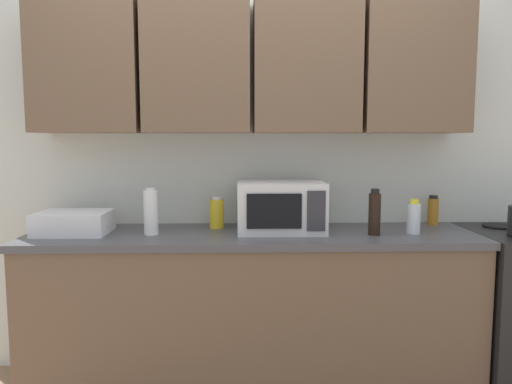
{
  "coord_description": "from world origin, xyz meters",
  "views": [
    {
      "loc": [
        -0.05,
        -2.97,
        1.42
      ],
      "look_at": [
        0.02,
        -0.25,
        1.12
      ],
      "focal_mm": 34.34,
      "sensor_mm": 36.0,
      "label": 1
    }
  ],
  "objects_px": {
    "dish_rack": "(74,223)",
    "bottle_clear_tall": "(414,218)",
    "bottle_white_jar": "(151,212)",
    "bottle_amber_vinegar": "(433,211)",
    "bottle_yellow_mustard": "(217,213)",
    "bottle_soy_dark": "(375,213)",
    "microwave": "(281,206)"
  },
  "relations": [
    {
      "from": "microwave",
      "to": "bottle_yellow_mustard",
      "type": "distance_m",
      "value": 0.38
    },
    {
      "from": "dish_rack",
      "to": "bottle_amber_vinegar",
      "type": "relative_size",
      "value": 2.14
    },
    {
      "from": "dish_rack",
      "to": "bottle_clear_tall",
      "type": "bearing_deg",
      "value": -1.8
    },
    {
      "from": "bottle_clear_tall",
      "to": "bottle_white_jar",
      "type": "height_order",
      "value": "bottle_white_jar"
    },
    {
      "from": "microwave",
      "to": "bottle_white_jar",
      "type": "height_order",
      "value": "microwave"
    },
    {
      "from": "bottle_amber_vinegar",
      "to": "bottle_white_jar",
      "type": "distance_m",
      "value": 1.66
    },
    {
      "from": "dish_rack",
      "to": "bottle_yellow_mustard",
      "type": "xyz_separation_m",
      "value": [
        0.77,
        0.14,
        0.03
      ]
    },
    {
      "from": "bottle_soy_dark",
      "to": "bottle_white_jar",
      "type": "bearing_deg",
      "value": 177.99
    },
    {
      "from": "dish_rack",
      "to": "bottle_amber_vinegar",
      "type": "bearing_deg",
      "value": 5.96
    },
    {
      "from": "bottle_clear_tall",
      "to": "bottle_white_jar",
      "type": "bearing_deg",
      "value": 179.49
    },
    {
      "from": "microwave",
      "to": "dish_rack",
      "type": "distance_m",
      "value": 1.14
    },
    {
      "from": "bottle_amber_vinegar",
      "to": "bottle_white_jar",
      "type": "xyz_separation_m",
      "value": [
        -1.64,
        -0.26,
        0.04
      ]
    },
    {
      "from": "dish_rack",
      "to": "bottle_clear_tall",
      "type": "relative_size",
      "value": 2.0
    },
    {
      "from": "bottle_clear_tall",
      "to": "bottle_soy_dark",
      "type": "xyz_separation_m",
      "value": [
        -0.22,
        -0.03,
        0.03
      ]
    },
    {
      "from": "bottle_yellow_mustard",
      "to": "bottle_soy_dark",
      "type": "bearing_deg",
      "value": -15.05
    },
    {
      "from": "microwave",
      "to": "bottle_clear_tall",
      "type": "relative_size",
      "value": 2.52
    },
    {
      "from": "microwave",
      "to": "bottle_clear_tall",
      "type": "bearing_deg",
      "value": -7.53
    },
    {
      "from": "bottle_soy_dark",
      "to": "bottle_white_jar",
      "type": "relative_size",
      "value": 0.98
    },
    {
      "from": "dish_rack",
      "to": "bottle_yellow_mustard",
      "type": "height_order",
      "value": "bottle_yellow_mustard"
    },
    {
      "from": "bottle_white_jar",
      "to": "bottle_soy_dark",
      "type": "bearing_deg",
      "value": -2.01
    },
    {
      "from": "bottle_soy_dark",
      "to": "bottle_yellow_mustard",
      "type": "height_order",
      "value": "bottle_soy_dark"
    },
    {
      "from": "bottle_clear_tall",
      "to": "bottle_white_jar",
      "type": "distance_m",
      "value": 1.43
    },
    {
      "from": "bottle_yellow_mustard",
      "to": "bottle_white_jar",
      "type": "bearing_deg",
      "value": -151.23
    },
    {
      "from": "microwave",
      "to": "bottle_soy_dark",
      "type": "relative_size",
      "value": 1.92
    },
    {
      "from": "microwave",
      "to": "bottle_amber_vinegar",
      "type": "height_order",
      "value": "microwave"
    },
    {
      "from": "bottle_white_jar",
      "to": "bottle_clear_tall",
      "type": "bearing_deg",
      "value": -0.51
    },
    {
      "from": "microwave",
      "to": "bottle_soy_dark",
      "type": "height_order",
      "value": "microwave"
    },
    {
      "from": "microwave",
      "to": "bottle_amber_vinegar",
      "type": "distance_m",
      "value": 0.95
    },
    {
      "from": "bottle_clear_tall",
      "to": "bottle_amber_vinegar",
      "type": "xyz_separation_m",
      "value": [
        0.21,
        0.27,
        -0.0
      ]
    },
    {
      "from": "microwave",
      "to": "bottle_soy_dark",
      "type": "bearing_deg",
      "value": -14.1
    },
    {
      "from": "bottle_yellow_mustard",
      "to": "bottle_white_jar",
      "type": "distance_m",
      "value": 0.39
    },
    {
      "from": "microwave",
      "to": "bottle_amber_vinegar",
      "type": "xyz_separation_m",
      "value": [
        0.93,
        0.18,
        -0.05
      ]
    }
  ]
}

